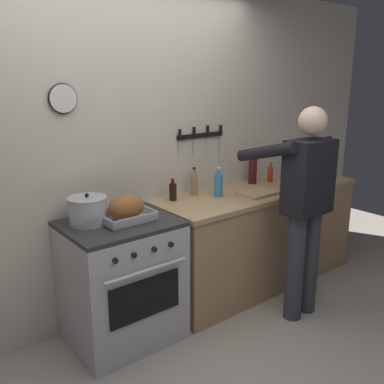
{
  "coord_description": "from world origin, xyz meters",
  "views": [
    {
      "loc": [
        -1.55,
        -1.48,
        1.86
      ],
      "look_at": [
        0.31,
        0.85,
        1.05
      ],
      "focal_mm": 39.68,
      "sensor_mm": 36.0,
      "label": 1
    }
  ],
  "objects": [
    {
      "name": "stock_pot",
      "position": [
        -0.4,
        1.08,
        0.99
      ],
      "size": [
        0.26,
        0.26,
        0.21
      ],
      "color": "#B7B7BC",
      "rests_on": "stove"
    },
    {
      "name": "bottle_wine_red",
      "position": [
        1.29,
        1.18,
        1.04
      ],
      "size": [
        0.08,
        0.08,
        0.32
      ],
      "color": "#47141E",
      "rests_on": "counter_block"
    },
    {
      "name": "counter_block",
      "position": [
        1.21,
        0.99,
        0.46
      ],
      "size": [
        2.03,
        0.65,
        0.9
      ],
      "color": "tan",
      "rests_on": "ground"
    },
    {
      "name": "bottle_hot_sauce",
      "position": [
        1.47,
        1.12,
        0.98
      ],
      "size": [
        0.05,
        0.05,
        0.19
      ],
      "color": "red",
      "rests_on": "counter_block"
    },
    {
      "name": "roasting_pan",
      "position": [
        -0.17,
        0.96,
        0.99
      ],
      "size": [
        0.35,
        0.26,
        0.19
      ],
      "color": "#B7B7BC",
      "rests_on": "stove"
    },
    {
      "name": "wall_back",
      "position": [
        -0.0,
        1.35,
        1.3
      ],
      "size": [
        6.0,
        0.13,
        2.6
      ],
      "color": "beige",
      "rests_on": "ground"
    },
    {
      "name": "person_cook",
      "position": [
        1.06,
        0.41,
        0.95
      ],
      "size": [
        0.51,
        0.63,
        1.66
      ],
      "rotation": [
        0.0,
        0.0,
        1.48
      ],
      "color": "#383842",
      "rests_on": "ground"
    },
    {
      "name": "bottle_dish_soap",
      "position": [
        0.74,
        1.04,
        1.0
      ],
      "size": [
        0.07,
        0.07,
        0.25
      ],
      "color": "#338CCC",
      "rests_on": "counter_block"
    },
    {
      "name": "stove",
      "position": [
        -0.22,
        0.99,
        0.45
      ],
      "size": [
        0.76,
        0.67,
        0.9
      ],
      "color": "#BCBCC1",
      "rests_on": "ground"
    },
    {
      "name": "bottle_soy_sauce",
      "position": [
        0.38,
        1.18,
        0.98
      ],
      "size": [
        0.06,
        0.06,
        0.18
      ],
      "color": "black",
      "rests_on": "counter_block"
    },
    {
      "name": "cutting_board",
      "position": [
        1.07,
        0.89,
        0.91
      ],
      "size": [
        0.36,
        0.24,
        0.02
      ],
      "primitive_type": "cube",
      "color": "tan",
      "rests_on": "counter_block"
    },
    {
      "name": "bottle_vinegar",
      "position": [
        0.61,
        1.2,
        1.0
      ],
      "size": [
        0.06,
        0.06,
        0.24
      ],
      "color": "#997F4C",
      "rests_on": "counter_block"
    }
  ]
}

